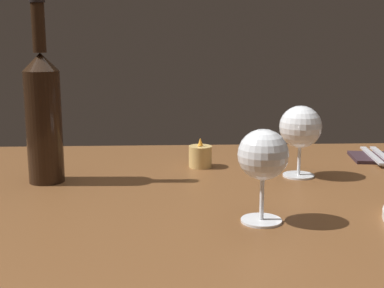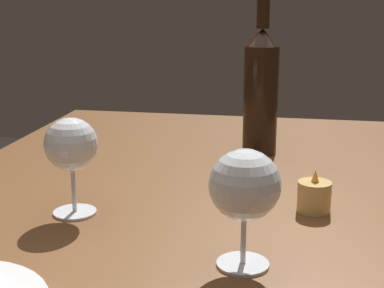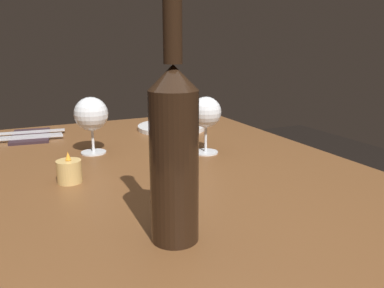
{
  "view_description": "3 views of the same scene",
  "coord_description": "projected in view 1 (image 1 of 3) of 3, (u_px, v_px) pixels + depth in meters",
  "views": [
    {
      "loc": [
        -0.04,
        -0.95,
        1.04
      ],
      "look_at": [
        0.0,
        0.02,
        0.83
      ],
      "focal_mm": 49.81,
      "sensor_mm": 36.0,
      "label": 1
    },
    {
      "loc": [
        0.89,
        0.18,
        1.07
      ],
      "look_at": [
        -0.04,
        0.0,
        0.82
      ],
      "focal_mm": 53.68,
      "sensor_mm": 36.0,
      "label": 2
    },
    {
      "loc": [
        -0.78,
        0.31,
        1.03
      ],
      "look_at": [
        -0.04,
        -0.04,
        0.81
      ],
      "focal_mm": 36.32,
      "sensor_mm": 36.0,
      "label": 3
    }
  ],
  "objects": [
    {
      "name": "fork_outer",
      "position": [
        372.0,
        155.0,
        1.27
      ],
      "size": [
        0.04,
        0.18,
        0.0
      ],
      "color": "silver",
      "rests_on": "folded_napkin"
    },
    {
      "name": "fork_inner",
      "position": [
        382.0,
        155.0,
        1.27
      ],
      "size": [
        0.04,
        0.18,
        0.0
      ],
      "color": "silver",
      "rests_on": "folded_napkin"
    },
    {
      "name": "wine_glass_right",
      "position": [
        263.0,
        157.0,
        0.83
      ],
      "size": [
        0.08,
        0.08,
        0.15
      ],
      "color": "white",
      "rests_on": "dining_table"
    },
    {
      "name": "votive_candle",
      "position": [
        200.0,
        157.0,
        1.2
      ],
      "size": [
        0.05,
        0.05,
        0.07
      ],
      "color": "#DBB266",
      "rests_on": "dining_table"
    },
    {
      "name": "wine_bottle",
      "position": [
        43.0,
        114.0,
        1.06
      ],
      "size": [
        0.07,
        0.07,
        0.37
      ],
      "color": "black",
      "rests_on": "dining_table"
    },
    {
      "name": "dining_table",
      "position": [
        191.0,
        240.0,
        1.01
      ],
      "size": [
        1.3,
        0.9,
        0.74
      ],
      "color": "brown",
      "rests_on": "ground"
    },
    {
      "name": "wine_glass_left",
      "position": [
        300.0,
        128.0,
        1.1
      ],
      "size": [
        0.09,
        0.09,
        0.15
      ],
      "color": "white",
      "rests_on": "dining_table"
    }
  ]
}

